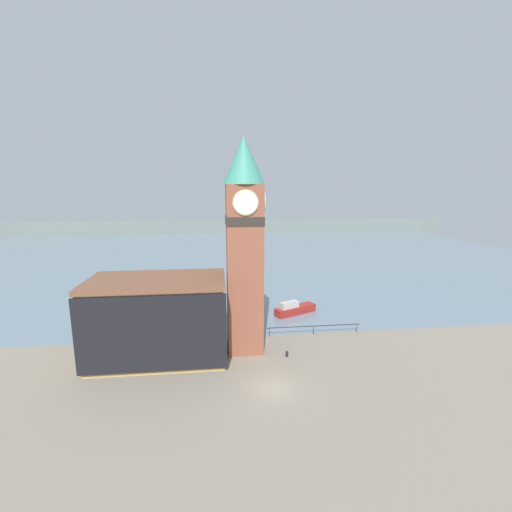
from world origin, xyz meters
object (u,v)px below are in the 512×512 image
(clock_tower, at_px, (244,242))
(boat_near, at_px, (294,309))
(pier_building, at_px, (159,319))
(mooring_bollard_near, at_px, (287,353))

(clock_tower, xyz_separation_m, boat_near, (7.77, 9.93, -11.26))
(clock_tower, height_order, pier_building, clock_tower)
(pier_building, bearing_deg, clock_tower, 6.44)
(boat_near, height_order, mooring_bollard_near, boat_near)
(boat_near, relative_size, mooring_bollard_near, 10.16)
(pier_building, bearing_deg, mooring_bollard_near, -5.74)
(boat_near, bearing_deg, clock_tower, -153.11)
(boat_near, bearing_deg, pier_building, -171.95)
(clock_tower, height_order, mooring_bollard_near, clock_tower)
(pier_building, xyz_separation_m, mooring_bollard_near, (13.27, -1.33, -3.95))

